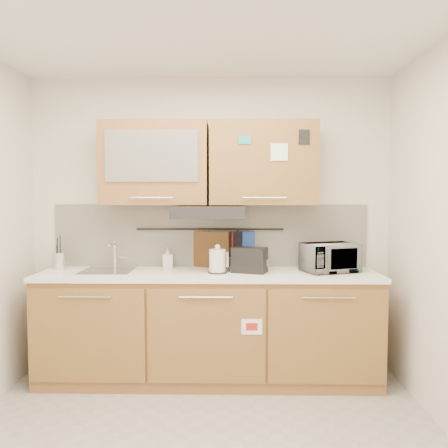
{
  "coord_description": "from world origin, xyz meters",
  "views": [
    {
      "loc": [
        0.19,
        -2.42,
        1.54
      ],
      "look_at": [
        0.13,
        1.05,
        1.33
      ],
      "focal_mm": 35.0,
      "sensor_mm": 36.0,
      "label": 1
    }
  ],
  "objects": [
    {
      "name": "ceiling",
      "position": [
        0.0,
        0.0,
        2.6
      ],
      "size": [
        3.2,
        3.2,
        0.0
      ],
      "primitive_type": "plane",
      "rotation": [
        3.14,
        0.0,
        0.0
      ],
      "color": "white",
      "rests_on": "wall_back"
    },
    {
      "name": "wall_back",
      "position": [
        0.0,
        1.5,
        1.3
      ],
      "size": [
        3.2,
        0.0,
        3.2
      ],
      "primitive_type": "plane",
      "rotation": [
        1.57,
        0.0,
        0.0
      ],
      "color": "silver",
      "rests_on": "ground"
    },
    {
      "name": "base_cabinet",
      "position": [
        0.0,
        1.19,
        0.41
      ],
      "size": [
        2.8,
        0.64,
        0.88
      ],
      "color": "#A6723A",
      "rests_on": "floor"
    },
    {
      "name": "countertop",
      "position": [
        0.0,
        1.19,
        0.9
      ],
      "size": [
        2.82,
        0.62,
        0.04
      ],
      "primitive_type": "cube",
      "color": "white",
      "rests_on": "base_cabinet"
    },
    {
      "name": "backsplash",
      "position": [
        0.0,
        1.49,
        1.2
      ],
      "size": [
        2.8,
        0.02,
        0.56
      ],
      "primitive_type": "cube",
      "color": "silver",
      "rests_on": "countertop"
    },
    {
      "name": "upper_cabinets",
      "position": [
        -0.0,
        1.32,
        1.83
      ],
      "size": [
        1.82,
        0.37,
        0.7
      ],
      "color": "#A6723A",
      "rests_on": "wall_back"
    },
    {
      "name": "range_hood",
      "position": [
        0.0,
        1.25,
        1.42
      ],
      "size": [
        0.6,
        0.46,
        0.1
      ],
      "primitive_type": "cube",
      "color": "black",
      "rests_on": "upper_cabinets"
    },
    {
      "name": "sink",
      "position": [
        -0.85,
        1.21,
        0.92
      ],
      "size": [
        0.42,
        0.4,
        0.26
      ],
      "color": "silver",
      "rests_on": "countertop"
    },
    {
      "name": "utensil_rail",
      "position": [
        0.0,
        1.45,
        1.26
      ],
      "size": [
        1.3,
        0.02,
        0.02
      ],
      "primitive_type": "cylinder",
      "rotation": [
        0.0,
        1.57,
        0.0
      ],
      "color": "black",
      "rests_on": "backsplash"
    },
    {
      "name": "utensil_crock",
      "position": [
        -1.3,
        1.31,
        1.0
      ],
      "size": [
        0.14,
        0.14,
        0.29
      ],
      "rotation": [
        0.0,
        0.0,
        0.27
      ],
      "color": "silver",
      "rests_on": "countertop"
    },
    {
      "name": "kettle",
      "position": [
        0.08,
        1.14,
        1.01
      ],
      "size": [
        0.18,
        0.18,
        0.24
      ],
      "rotation": [
        0.0,
        0.0,
        0.43
      ],
      "color": "silver",
      "rests_on": "countertop"
    },
    {
      "name": "toaster",
      "position": [
        0.34,
        1.17,
        1.03
      ],
      "size": [
        0.31,
        0.25,
        0.21
      ],
      "rotation": [
        0.0,
        0.0,
        -0.34
      ],
      "color": "black",
      "rests_on": "countertop"
    },
    {
      "name": "microwave",
      "position": [
        1.01,
        1.21,
        1.04
      ],
      "size": [
        0.51,
        0.42,
        0.24
      ],
      "primitive_type": "imported",
      "rotation": [
        0.0,
        0.0,
        0.35
      ],
      "color": "#999999",
      "rests_on": "countertop"
    },
    {
      "name": "soap_bottle",
      "position": [
        -0.37,
        1.37,
        1.01
      ],
      "size": [
        0.1,
        0.1,
        0.19
      ],
      "primitive_type": "imported",
      "rotation": [
        0.0,
        0.0,
        0.19
      ],
      "color": "#999999",
      "rests_on": "countertop"
    },
    {
      "name": "cutting_board",
      "position": [
        -0.01,
        1.44,
        1.0
      ],
      "size": [
        0.36,
        0.17,
        0.47
      ],
      "primitive_type": "cube",
      "rotation": [
        0.0,
        0.0,
        -0.39
      ],
      "color": "brown",
      "rests_on": "utensil_rail"
    },
    {
      "name": "oven_mitt",
      "position": [
        0.34,
        1.44,
        1.14
      ],
      "size": [
        0.12,
        0.08,
        0.2
      ],
      "primitive_type": "cube",
      "rotation": [
        0.0,
        0.0,
        0.43
      ],
      "color": "#204096",
      "rests_on": "utensil_rail"
    },
    {
      "name": "dark_pouch",
      "position": [
        0.24,
        1.44,
        1.13
      ],
      "size": [
        0.14,
        0.05,
        0.22
      ],
      "primitive_type": "cube",
      "rotation": [
        0.0,
        0.0,
        -0.03
      ],
      "color": "black",
      "rests_on": "utensil_rail"
    },
    {
      "name": "pot_holder",
      "position": [
        0.26,
        1.44,
        1.16
      ],
      "size": [
        0.13,
        0.04,
        0.16
      ],
      "primitive_type": "cube",
      "rotation": [
        0.0,
        0.0,
        0.19
      ],
      "color": "#AA161A",
      "rests_on": "utensil_rail"
    }
  ]
}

